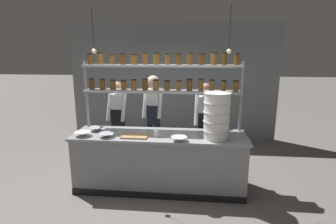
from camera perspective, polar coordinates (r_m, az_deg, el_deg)
The scene contains 15 objects.
ground_plane at distance 4.54m, azimuth -1.81°, elevation -15.96°, with size 40.00×40.00×0.00m, color slate.
back_wall at distance 6.61m, azimuth 1.02°, elevation 6.51°, with size 5.15×0.12×2.89m, color gray.
prep_counter at distance 4.33m, azimuth -1.85°, elevation -10.65°, with size 2.75×0.76×0.92m.
spice_shelf_unit at distance 4.32m, azimuth -1.51°, elevation 7.11°, with size 2.63×0.28×2.19m.
chef_left at distance 5.09m, azimuth -10.81°, elevation -1.39°, with size 0.38×0.31×1.65m.
chef_center at distance 4.96m, azimuth -3.19°, elevation -0.58°, with size 0.38×0.32×1.77m.
chef_right at distance 4.72m, azimuth 7.96°, elevation -2.30°, with size 0.38×0.30×1.67m.
container_stack at distance 3.94m, azimuth 10.53°, elevation -0.86°, with size 0.40×0.40×0.70m.
cutting_board at distance 4.08m, azimuth -7.19°, elevation -5.20°, with size 0.40×0.26×0.02m.
prep_bowl_near_left at distance 3.85m, azimuth 2.42°, elevation -5.89°, with size 0.24×0.24×0.07m.
prep_bowl_center_front at distance 4.49m, azimuth -15.30°, elevation -3.60°, with size 0.23×0.23×0.06m.
prep_bowl_center_back at distance 4.28m, azimuth -18.07°, elevation -4.57°, with size 0.25×0.25×0.07m.
prep_bowl_near_right at distance 4.13m, azimuth -13.30°, elevation -4.94°, with size 0.23×0.23×0.06m.
serving_cup_front at distance 4.04m, azimuth -2.64°, elevation -4.71°, with size 0.08×0.08×0.10m.
pendant_light_row at distance 3.97m, azimuth -1.79°, elevation 13.54°, with size 2.08×0.07×0.67m.
Camera 1 is at (0.52, -3.93, 2.21)m, focal length 28.00 mm.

